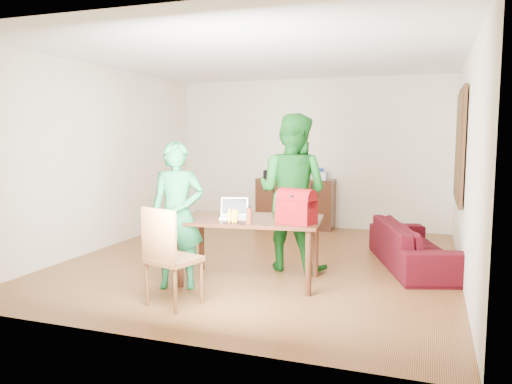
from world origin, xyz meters
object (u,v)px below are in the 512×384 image
at_px(person_far, 292,192).
at_px(red_bag, 297,210).
at_px(person_near, 177,215).
at_px(sofa, 414,245).
at_px(chair, 173,277).
at_px(bottle, 249,215).
at_px(laptop, 234,214).
at_px(table, 250,226).

distance_m(person_far, red_bag, 0.88).
relative_size(person_near, sofa, 0.84).
relative_size(chair, bottle, 5.29).
bearing_deg(chair, sofa, 62.92).
bearing_deg(chair, bottle, 68.33).
bearing_deg(red_bag, person_far, 125.21).
height_order(chair, laptop, chair).
bearing_deg(red_bag, chair, -122.39).
height_order(laptop, bottle, laptop).
relative_size(table, laptop, 4.59).
relative_size(person_far, bottle, 10.35).
bearing_deg(person_far, sofa, -146.02).
height_order(person_near, person_far, person_far).
distance_m(table, red_bag, 0.64).
relative_size(bottle, red_bag, 0.47).
distance_m(person_near, sofa, 3.08).
xyz_separation_m(person_near, sofa, (2.46, 1.77, -0.53)).
xyz_separation_m(chair, person_near, (-0.24, 0.55, 0.52)).
relative_size(table, bottle, 8.93).
bearing_deg(sofa, red_bag, 122.13).
xyz_separation_m(table, laptop, (-0.18, -0.06, 0.14)).
xyz_separation_m(table, person_far, (0.30, 0.71, 0.32)).
xyz_separation_m(person_near, person_far, (0.99, 1.17, 0.16)).
distance_m(person_near, person_far, 1.54).
bearing_deg(table, chair, -120.76).
height_order(table, bottle, bottle).
bearing_deg(sofa, table, 108.25).
bearing_deg(table, laptop, -168.92).
height_order(bottle, red_bag, red_bag).
distance_m(red_bag, sofa, 1.96).
distance_m(table, person_far, 0.83).
height_order(person_near, laptop, person_near).
relative_size(table, person_near, 1.04).
xyz_separation_m(chair, sofa, (2.22, 2.32, -0.01)).
distance_m(chair, bottle, 1.05).
height_order(table, person_far, person_far).
bearing_deg(bottle, red_bag, 21.58).
height_order(chair, person_near, person_near).
distance_m(chair, person_far, 2.00).
xyz_separation_m(chair, laptop, (0.27, 0.96, 0.50)).
bearing_deg(chair, person_near, 130.08).
bearing_deg(red_bag, bottle, -141.58).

